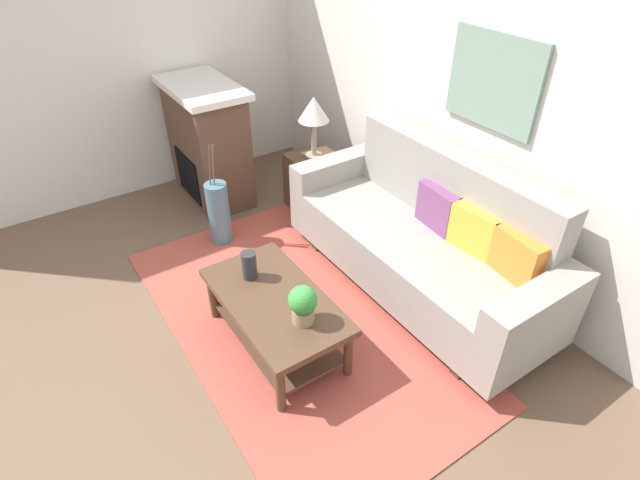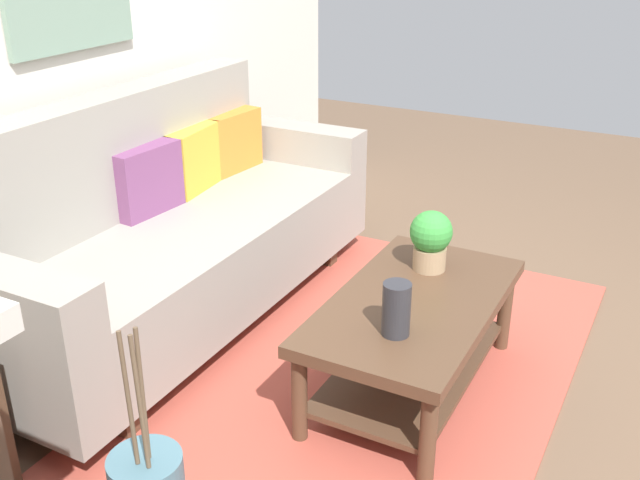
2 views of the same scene
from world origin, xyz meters
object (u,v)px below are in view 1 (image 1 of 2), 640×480
Objects in this scene: tabletop_vase at (249,265)px; coffee_table at (275,311)px; fireplace at (208,143)px; throw_pillow_plum at (438,208)px; table_lamp at (314,112)px; potted_plant_tabletop at (303,304)px; floor_vase at (219,214)px; throw_pillow_orange at (517,257)px; framed_painting at (493,81)px; throw_pillow_mustard at (475,231)px; side_table at (314,183)px; couch at (422,241)px.

coffee_table is at bearing 6.47° from tabletop_vase.
throw_pillow_plum is at bearing 21.87° from fireplace.
coffee_table is at bearing -92.71° from throw_pillow_plum.
fireplace is (-0.77, -0.72, -0.41)m from table_lamp.
coffee_table is at bearing -170.65° from potted_plant_tabletop.
floor_vase is at bearing 167.71° from tabletop_vase.
tabletop_vase is at bearing -173.53° from coffee_table.
floor_vase is at bearing -151.28° from throw_pillow_orange.
fireplace is 0.89m from floor_vase.
framed_painting is at bearing 87.83° from coffee_table.
throw_pillow_orange reaches higher than floor_vase.
throw_pillow_plum reaches higher than coffee_table.
throw_pillow_plum and throw_pillow_mustard have the same top height.
throw_pillow_mustard is 1.01m from framed_painting.
tabletop_vase is (-0.34, -1.40, -0.15)m from throw_pillow_plum.
potted_plant_tabletop is at bearing -80.69° from throw_pillow_plum.
tabletop_vase reaches higher than side_table.
throw_pillow_mustard is 0.33× the size of coffee_table.
throw_pillow_orange reaches higher than coffee_table.
side_table is (-1.43, -0.04, -0.15)m from couch.
throw_pillow_mustard is 1.37× the size of potted_plant_tabletop.
tabletop_vase is 0.36× the size of side_table.
throw_pillow_plum is 0.94m from framed_painting.
table_lamp is (-1.65, 1.16, 0.42)m from potted_plant_tabletop.
tabletop_vase is at bearing -48.61° from table_lamp.
tabletop_vase is at bearing -105.03° from couch.
throw_pillow_orange is at bearing 60.50° from coffee_table.
throw_pillow_orange reaches higher than tabletop_vase.
framed_painting reaches higher than fireplace.
floor_vase is at bearing -89.17° from side_table.
floor_vase is (-1.42, -1.17, -0.39)m from throw_pillow_plum.
potted_plant_tabletop is (-0.49, -1.32, -0.11)m from throw_pillow_orange.
tabletop_vase is at bearing -15.50° from fireplace.
fireplace is at bearing -160.99° from couch.
coffee_table is at bearing -41.40° from table_lamp.
side_table is 0.98× the size of table_lamp.
floor_vase is (-2.13, -1.17, -0.39)m from throw_pillow_orange.
side_table is 0.71m from table_lamp.
potted_plant_tabletop reaches higher than side_table.
coffee_table is 5.41× the size of tabletop_vase.
tabletop_vase is 1.72m from table_lamp.
table_lamp reaches higher than potted_plant_tabletop.
couch is 8.66× the size of potted_plant_tabletop.
table_lamp is at bearing 43.13° from fireplace.
framed_painting is at bearing 97.43° from potted_plant_tabletop.
throw_pillow_mustard is 0.62× the size of floor_vase.
framed_painting reaches higher than throw_pillow_mustard.
throw_pillow_plum is 0.33× the size of coffee_table.
coffee_table is 2.21m from fireplace.
throw_pillow_orange is 1.37× the size of potted_plant_tabletop.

